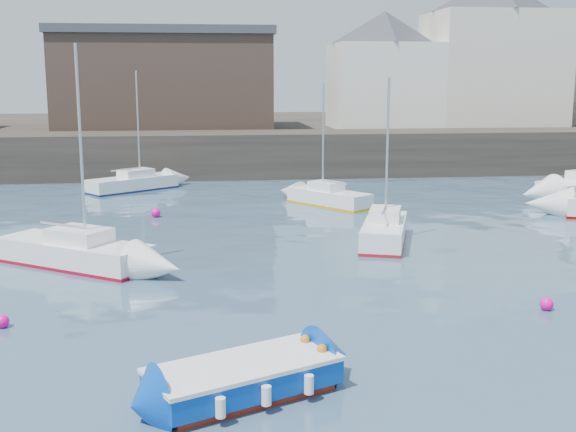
{
  "coord_description": "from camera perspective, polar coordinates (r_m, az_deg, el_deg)",
  "views": [
    {
      "loc": [
        -3.13,
        -14.8,
        6.67
      ],
      "look_at": [
        0.0,
        12.0,
        1.5
      ],
      "focal_mm": 45.0,
      "sensor_mm": 36.0,
      "label": 1
    }
  ],
  "objects": [
    {
      "name": "sailboat_h",
      "position": [
        44.47,
        -12.16,
        2.58
      ],
      "size": [
        5.46,
        4.77,
        7.12
      ],
      "color": "white",
      "rests_on": "ground"
    },
    {
      "name": "land_strip",
      "position": [
        68.07,
        -4.03,
        6.38
      ],
      "size": [
        90.0,
        32.0,
        2.8
      ],
      "primitive_type": "cube",
      "color": "#28231E",
      "rests_on": "ground"
    },
    {
      "name": "sailboat_b",
      "position": [
        27.12,
        -16.5,
        -2.74
      ],
      "size": [
        6.1,
        5.07,
        7.83
      ],
      "color": "white",
      "rests_on": "ground"
    },
    {
      "name": "sailboat_f",
      "position": [
        38.43,
        3.24,
        1.51
      ],
      "size": [
        4.21,
        4.88,
        6.4
      ],
      "color": "white",
      "rests_on": "ground"
    },
    {
      "name": "quay_wall",
      "position": [
        50.16,
        -3.06,
        4.91
      ],
      "size": [
        90.0,
        5.0,
        3.0
      ],
      "primitive_type": "cube",
      "color": "#28231E",
      "rests_on": "ground"
    },
    {
      "name": "blue_dinghy",
      "position": [
        15.67,
        -3.51,
        -12.62
      ],
      "size": [
        4.42,
        3.29,
        0.77
      ],
      "color": "maroon",
      "rests_on": "ground"
    },
    {
      "name": "bldg_east_d",
      "position": [
        58.05,
        7.58,
        11.43
      ],
      "size": [
        11.14,
        11.14,
        8.95
      ],
      "color": "white",
      "rests_on": "land_strip"
    },
    {
      "name": "sailboat_c",
      "position": [
        29.87,
        7.63,
        -1.15
      ],
      "size": [
        3.12,
        5.34,
        6.7
      ],
      "color": "white",
      "rests_on": "ground"
    },
    {
      "name": "bldg_east_a",
      "position": [
        61.36,
        15.87,
        12.44
      ],
      "size": [
        13.36,
        13.36,
        11.8
      ],
      "color": "beige",
      "rests_on": "land_strip"
    },
    {
      "name": "water",
      "position": [
        16.53,
        4.95,
        -12.99
      ],
      "size": [
        220.0,
        220.0,
        0.0
      ],
      "primitive_type": "plane",
      "color": "#2D4760",
      "rests_on": "ground"
    },
    {
      "name": "buoy_mid",
      "position": [
        22.56,
        19.73,
        -7.0
      ],
      "size": [
        0.4,
        0.4,
        0.4
      ],
      "primitive_type": "sphere",
      "color": "#FF0693",
      "rests_on": "ground"
    },
    {
      "name": "buoy_far",
      "position": [
        35.79,
        -10.39,
        -0.08
      ],
      "size": [
        0.46,
        0.46,
        0.46
      ],
      "primitive_type": "sphere",
      "color": "#FF0693",
      "rests_on": "ground"
    },
    {
      "name": "warehouse",
      "position": [
        57.87,
        -9.67,
        10.64
      ],
      "size": [
        16.4,
        10.4,
        7.6
      ],
      "color": "#3D2D26",
      "rests_on": "land_strip"
    },
    {
      "name": "buoy_near",
      "position": [
        21.31,
        -21.61,
        -8.18
      ],
      "size": [
        0.37,
        0.37,
        0.37
      ],
      "primitive_type": "sphere",
      "color": "#FF0693",
      "rests_on": "ground"
    }
  ]
}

